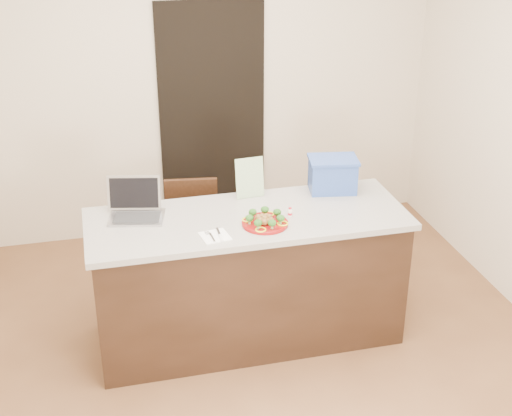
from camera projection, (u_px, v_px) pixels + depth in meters
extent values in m
plane|color=brown|center=(257.00, 356.00, 4.74)|extent=(4.00, 4.00, 0.00)
plane|color=beige|center=(199.00, 79.00, 5.90)|extent=(4.00, 0.00, 4.00)
plane|color=beige|center=(400.00, 388.00, 2.40)|extent=(4.00, 0.00, 4.00)
cube|color=black|center=(212.00, 119.00, 6.06)|extent=(0.90, 0.02, 2.00)
cube|color=black|center=(248.00, 280.00, 4.76)|extent=(2.00, 0.70, 0.88)
cube|color=beige|center=(248.00, 219.00, 4.57)|extent=(2.06, 0.76, 0.04)
cylinder|color=maroon|center=(265.00, 223.00, 4.45)|extent=(0.29, 0.29, 0.02)
torus|color=maroon|center=(265.00, 223.00, 4.44)|extent=(0.29, 0.29, 0.01)
sphere|color=brown|center=(265.00, 219.00, 4.43)|extent=(0.04, 0.04, 0.04)
sphere|color=brown|center=(269.00, 217.00, 4.46)|extent=(0.04, 0.04, 0.04)
sphere|color=brown|center=(266.00, 216.00, 4.47)|extent=(0.04, 0.04, 0.04)
sphere|color=brown|center=(262.00, 217.00, 4.46)|extent=(0.04, 0.04, 0.04)
sphere|color=brown|center=(259.00, 218.00, 4.45)|extent=(0.04, 0.04, 0.04)
sphere|color=brown|center=(259.00, 220.00, 4.43)|extent=(0.04, 0.04, 0.04)
sphere|color=brown|center=(261.00, 221.00, 4.41)|extent=(0.04, 0.04, 0.04)
sphere|color=brown|center=(264.00, 222.00, 4.40)|extent=(0.04, 0.04, 0.04)
sphere|color=brown|center=(268.00, 221.00, 4.40)|extent=(0.04, 0.04, 0.04)
sphere|color=brown|center=(271.00, 220.00, 4.42)|extent=(0.04, 0.04, 0.04)
ellipsoid|color=#194412|center=(249.00, 218.00, 4.41)|extent=(0.05, 0.05, 0.04)
ellipsoid|color=#194412|center=(258.00, 223.00, 4.34)|extent=(0.05, 0.05, 0.04)
ellipsoid|color=#194412|center=(272.00, 223.00, 4.34)|extent=(0.05, 0.05, 0.04)
ellipsoid|color=#194412|center=(281.00, 218.00, 4.40)|extent=(0.05, 0.05, 0.04)
ellipsoid|color=#194412|center=(277.00, 212.00, 4.48)|extent=(0.05, 0.05, 0.04)
ellipsoid|color=#194412|center=(265.00, 210.00, 4.51)|extent=(0.05, 0.05, 0.04)
ellipsoid|color=#194412|center=(253.00, 212.00, 4.48)|extent=(0.05, 0.05, 0.04)
torus|color=yellow|center=(247.00, 220.00, 4.46)|extent=(0.07, 0.07, 0.01)
torus|color=yellow|center=(261.00, 230.00, 4.34)|extent=(0.07, 0.07, 0.01)
torus|color=yellow|center=(283.00, 224.00, 4.42)|extent=(0.07, 0.07, 0.01)
torus|color=yellow|center=(269.00, 214.00, 4.54)|extent=(0.07, 0.07, 0.01)
cube|color=white|center=(215.00, 236.00, 4.30)|extent=(0.19, 0.19, 0.01)
cube|color=#AFAFB3|center=(212.00, 237.00, 4.28)|extent=(0.02, 0.12, 0.00)
cube|color=#AFAFB3|center=(210.00, 232.00, 4.33)|extent=(0.03, 0.05, 0.00)
cube|color=silver|center=(221.00, 238.00, 4.27)|extent=(0.02, 0.08, 0.01)
cube|color=#AFAFB3|center=(218.00, 231.00, 4.35)|extent=(0.02, 0.10, 0.00)
cylinder|color=white|center=(290.00, 213.00, 4.55)|extent=(0.03, 0.03, 0.04)
cylinder|color=white|center=(290.00, 209.00, 4.53)|extent=(0.02, 0.02, 0.01)
cylinder|color=red|center=(290.00, 208.00, 4.53)|extent=(0.02, 0.02, 0.01)
cylinder|color=red|center=(290.00, 214.00, 4.55)|extent=(0.03, 0.03, 0.02)
cube|color=#A5A4A9|center=(137.00, 218.00, 4.52)|extent=(0.39, 0.31, 0.02)
cube|color=#A5A4A9|center=(134.00, 193.00, 4.57)|extent=(0.35, 0.13, 0.23)
cube|color=black|center=(134.00, 193.00, 4.57)|extent=(0.31, 0.11, 0.19)
cube|color=#252628|center=(137.00, 217.00, 4.51)|extent=(0.32, 0.23, 0.00)
cube|color=silver|center=(250.00, 178.00, 4.77)|extent=(0.20, 0.06, 0.27)
cube|color=#2A4898|center=(333.00, 176.00, 4.88)|extent=(0.34, 0.27, 0.22)
cube|color=#2A4898|center=(333.00, 160.00, 4.83)|extent=(0.37, 0.29, 0.02)
cube|color=#381E10|center=(197.00, 246.00, 5.25)|extent=(0.44, 0.44, 0.04)
cube|color=#381E10|center=(192.00, 207.00, 5.30)|extent=(0.39, 0.09, 0.44)
cylinder|color=#381E10|center=(179.00, 285.00, 5.16)|extent=(0.03, 0.03, 0.42)
cylinder|color=#381E10|center=(224.00, 279.00, 5.23)|extent=(0.03, 0.03, 0.42)
cylinder|color=#381E10|center=(173.00, 262.00, 5.45)|extent=(0.03, 0.03, 0.42)
cylinder|color=#381E10|center=(215.00, 257.00, 5.52)|extent=(0.03, 0.03, 0.42)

